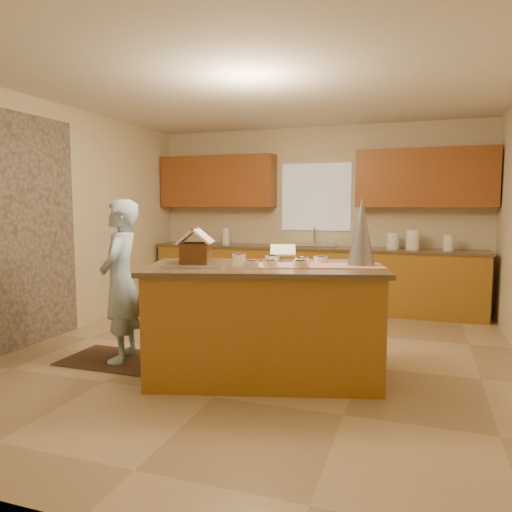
# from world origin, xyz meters

# --- Properties ---
(floor) EXTENTS (5.50, 5.50, 0.00)m
(floor) POSITION_xyz_m (0.00, 0.00, 0.00)
(floor) COLOR tan
(floor) RESTS_ON ground
(ceiling) EXTENTS (5.50, 5.50, 0.00)m
(ceiling) POSITION_xyz_m (0.00, 0.00, 2.70)
(ceiling) COLOR silver
(ceiling) RESTS_ON floor
(wall_back) EXTENTS (5.50, 5.50, 0.00)m
(wall_back) POSITION_xyz_m (0.00, 2.75, 1.35)
(wall_back) COLOR beige
(wall_back) RESTS_ON floor
(wall_front) EXTENTS (5.50, 5.50, 0.00)m
(wall_front) POSITION_xyz_m (0.00, -2.75, 1.35)
(wall_front) COLOR beige
(wall_front) RESTS_ON floor
(wall_left) EXTENTS (5.50, 5.50, 0.00)m
(wall_left) POSITION_xyz_m (-2.50, 0.00, 1.35)
(wall_left) COLOR beige
(wall_left) RESTS_ON floor
(window_curtain) EXTENTS (1.05, 0.03, 1.00)m
(window_curtain) POSITION_xyz_m (0.00, 2.72, 1.65)
(window_curtain) COLOR white
(window_curtain) RESTS_ON wall_back
(back_counter_base) EXTENTS (4.80, 0.60, 0.88)m
(back_counter_base) POSITION_xyz_m (0.00, 2.45, 0.44)
(back_counter_base) COLOR #975F1F
(back_counter_base) RESTS_ON floor
(back_counter_top) EXTENTS (4.85, 0.63, 0.04)m
(back_counter_top) POSITION_xyz_m (0.00, 2.45, 0.90)
(back_counter_top) COLOR brown
(back_counter_top) RESTS_ON back_counter_base
(upper_cabinet_left) EXTENTS (1.85, 0.35, 0.80)m
(upper_cabinet_left) POSITION_xyz_m (-1.55, 2.57, 1.90)
(upper_cabinet_left) COLOR #95431F
(upper_cabinet_left) RESTS_ON wall_back
(upper_cabinet_right) EXTENTS (1.85, 0.35, 0.80)m
(upper_cabinet_right) POSITION_xyz_m (1.55, 2.57, 1.90)
(upper_cabinet_right) COLOR #95431F
(upper_cabinet_right) RESTS_ON wall_back
(sink) EXTENTS (0.70, 0.45, 0.12)m
(sink) POSITION_xyz_m (0.00, 2.45, 0.89)
(sink) COLOR silver
(sink) RESTS_ON back_counter_top
(faucet) EXTENTS (0.03, 0.03, 0.28)m
(faucet) POSITION_xyz_m (0.00, 2.63, 1.06)
(faucet) COLOR silver
(faucet) RESTS_ON back_counter_top
(island_base) EXTENTS (2.15, 1.47, 0.96)m
(island_base) POSITION_xyz_m (0.23, -0.54, 0.48)
(island_base) COLOR #975F1F
(island_base) RESTS_ON floor
(island_top) EXTENTS (2.26, 1.58, 0.04)m
(island_top) POSITION_xyz_m (0.23, -0.54, 0.98)
(island_top) COLOR brown
(island_top) RESTS_ON island_base
(table_runner) EXTENTS (1.15, 0.67, 0.01)m
(table_runner) POSITION_xyz_m (0.70, -0.40, 1.00)
(table_runner) COLOR #B41C0C
(table_runner) RESTS_ON island_top
(baking_tray) EXTENTS (0.58, 0.49, 0.03)m
(baking_tray) POSITION_xyz_m (-0.33, -0.75, 1.01)
(baking_tray) COLOR silver
(baking_tray) RESTS_ON island_top
(cookbook) EXTENTS (0.28, 0.24, 0.10)m
(cookbook) POSITION_xyz_m (0.27, -0.09, 1.10)
(cookbook) COLOR white
(cookbook) RESTS_ON island_top
(tinsel_tree) EXTENTS (0.29, 0.29, 0.60)m
(tinsel_tree) POSITION_xyz_m (1.03, -0.26, 1.30)
(tinsel_tree) COLOR #AFADBA
(tinsel_tree) RESTS_ON island_top
(rug) EXTENTS (1.07, 0.70, 0.01)m
(rug) POSITION_xyz_m (-1.27, -0.59, 0.01)
(rug) COLOR black
(rug) RESTS_ON floor
(boy) EXTENTS (0.52, 0.65, 1.57)m
(boy) POSITION_xyz_m (-1.22, -0.59, 0.80)
(boy) COLOR #A6C8EB
(boy) RESTS_ON rug
(canister_a) EXTENTS (0.17, 0.17, 0.23)m
(canister_a) POSITION_xyz_m (1.16, 2.45, 1.03)
(canister_a) COLOR white
(canister_a) RESTS_ON back_counter_top
(canister_b) EXTENTS (0.19, 0.19, 0.27)m
(canister_b) POSITION_xyz_m (1.42, 2.45, 1.06)
(canister_b) COLOR white
(canister_b) RESTS_ON back_counter_top
(canister_c) EXTENTS (0.15, 0.15, 0.21)m
(canister_c) POSITION_xyz_m (1.88, 2.45, 1.02)
(canister_c) COLOR white
(canister_c) RESTS_ON back_counter_top
(paper_towel) EXTENTS (0.11, 0.11, 0.25)m
(paper_towel) POSITION_xyz_m (-1.37, 2.45, 1.04)
(paper_towel) COLOR white
(paper_towel) RESTS_ON back_counter_top
(gingerbread_house) EXTENTS (0.37, 0.37, 0.31)m
(gingerbread_house) POSITION_xyz_m (-0.33, -0.75, 1.14)
(gingerbread_house) COLOR brown
(gingerbread_house) RESTS_ON baking_tray
(candy_bowls) EXTENTS (0.91, 0.68, 0.06)m
(candy_bowls) POSITION_xyz_m (0.33, -0.42, 1.03)
(candy_bowls) COLOR white
(candy_bowls) RESTS_ON island_top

